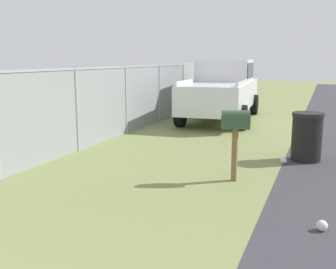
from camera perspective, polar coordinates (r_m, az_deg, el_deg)
The scene contains 6 objects.
mailbox at distance 6.98m, azimuth 9.63°, elevation 1.34°, with size 0.34×0.52×1.25m.
pickup_truck at distance 14.30m, azimuth 7.79°, elevation 6.61°, with size 5.60×2.49×2.09m.
trash_bin at distance 8.85m, azimuth 19.21°, elevation -0.30°, with size 0.64×0.64×1.02m.
fence_section at distance 10.42m, azimuth -9.16°, elevation 4.64°, with size 17.15×0.07×1.92m.
litter_bag_midfield_a at distance 8.54m, azimuth 16.19°, elevation -3.57°, with size 0.14×0.14×0.14m, color silver.
litter_bag_far_scatter at distance 5.46m, azimuth 21.14°, elevation -12.06°, with size 0.14×0.14×0.14m, color silver.
Camera 1 is at (-0.35, -1.57, 2.12)m, focal length 42.66 mm.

